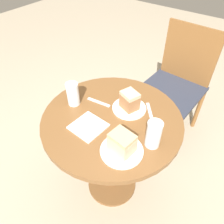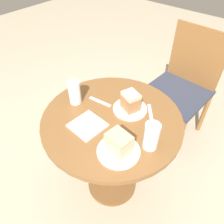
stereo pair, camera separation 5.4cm
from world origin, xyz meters
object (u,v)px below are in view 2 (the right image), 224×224
object	(u,v)px
plate_near	(130,109)
cake_slice_far	(119,143)
chair	(182,85)
plate_far	(119,151)
cake_slice_near	(131,101)
glass_water	(151,137)
glass_lemonade	(75,94)

from	to	relation	value
plate_near	cake_slice_far	world-z (taller)	cake_slice_far
chair	plate_near	world-z (taller)	chair
chair	plate_far	bearing A→B (deg)	-79.68
cake_slice_near	plate_far	bearing A→B (deg)	-63.48
chair	cake_slice_near	distance (m)	0.77
plate_near	plate_far	bearing A→B (deg)	-63.48
cake_slice_far	glass_water	distance (m)	0.15
chair	glass_lemonade	distance (m)	0.96
plate_near	cake_slice_near	world-z (taller)	cake_slice_near
glass_lemonade	glass_water	bearing A→B (deg)	0.25
chair	cake_slice_far	size ratio (longest dim) A/B	7.75
plate_near	cake_slice_near	distance (m)	0.06
plate_far	cake_slice_far	size ratio (longest dim) A/B	1.71
plate_far	cake_slice_near	distance (m)	0.31
plate_far	cake_slice_near	bearing A→B (deg)	116.52
cake_slice_near	cake_slice_far	size ratio (longest dim) A/B	0.96
chair	cake_slice_far	distance (m)	1.03
plate_near	cake_slice_far	xyz separation A→B (m)	(0.13, -0.27, 0.06)
chair	glass_lemonade	xyz separation A→B (m)	(-0.29, -0.86, 0.29)
cake_slice_far	glass_lemonade	world-z (taller)	glass_lemonade
plate_far	cake_slice_far	world-z (taller)	cake_slice_far
glass_lemonade	plate_far	bearing A→B (deg)	-16.00
plate_far	cake_slice_near	size ratio (longest dim) A/B	1.78
cake_slice_near	glass_lemonade	size ratio (longest dim) A/B	0.83
plate_far	cake_slice_far	bearing A→B (deg)	0.00
cake_slice_far	glass_lemonade	size ratio (longest dim) A/B	0.87
chair	cake_slice_near	world-z (taller)	chair
plate_near	cake_slice_far	size ratio (longest dim) A/B	1.61
glass_water	plate_near	bearing A→B (deg)	146.96
plate_near	plate_far	xyz separation A→B (m)	(0.13, -0.27, -0.00)
cake_slice_near	glass_lemonade	bearing A→B (deg)	-152.15
plate_far	glass_lemonade	distance (m)	0.44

